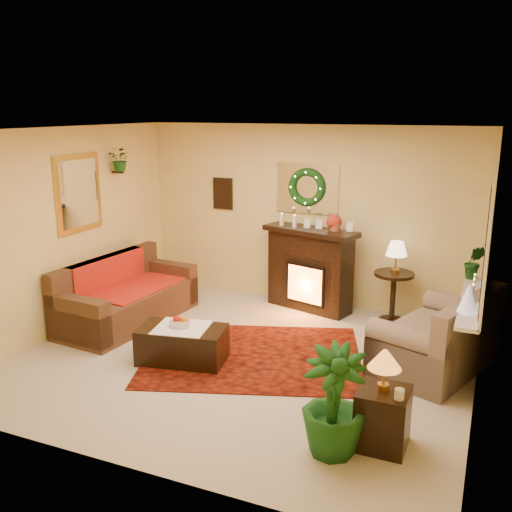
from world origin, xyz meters
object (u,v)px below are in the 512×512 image
at_px(loveseat, 437,332).
at_px(side_table_round, 393,298).
at_px(sofa, 128,292).
at_px(fireplace, 310,272).
at_px(coffee_table, 182,344).
at_px(end_table_square, 383,417).

relative_size(loveseat, side_table_round, 2.24).
xyz_separation_m(sofa, loveseat, (3.97, 0.18, -0.01)).
relative_size(fireplace, coffee_table, 1.25).
height_order(fireplace, loveseat, fireplace).
distance_m(sofa, fireplace, 2.56).
bearing_deg(end_table_square, fireplace, 118.11).
bearing_deg(fireplace, end_table_square, -46.06).
bearing_deg(side_table_round, coffee_table, -131.65).
xyz_separation_m(fireplace, loveseat, (1.89, -1.29, -0.13)).
relative_size(side_table_round, coffee_table, 0.71).
height_order(loveseat, side_table_round, loveseat).
xyz_separation_m(loveseat, side_table_round, (-0.69, 1.24, -0.10)).
height_order(sofa, loveseat, loveseat).
relative_size(sofa, side_table_round, 2.94).
xyz_separation_m(end_table_square, coffee_table, (-2.43, 0.80, -0.06)).
distance_m(fireplace, coffee_table, 2.43).
relative_size(sofa, loveseat, 1.31).
height_order(loveseat, coffee_table, loveseat).
distance_m(sofa, end_table_square, 4.06).
distance_m(side_table_round, coffee_table, 2.98).
height_order(sofa, fireplace, fireplace).
bearing_deg(loveseat, end_table_square, -78.00).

